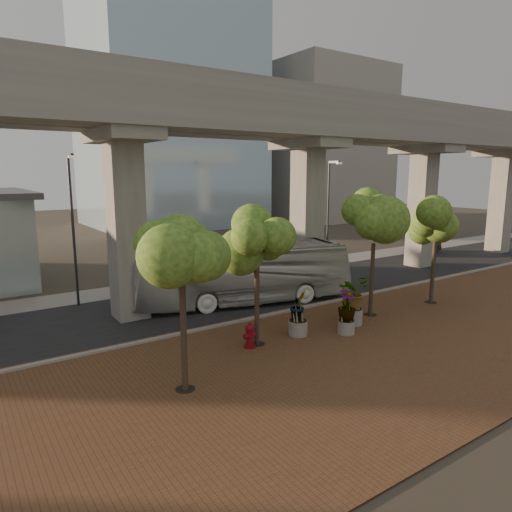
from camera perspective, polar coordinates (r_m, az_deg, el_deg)
ground at (r=25.89m, az=-1.13°, el=-6.50°), size 160.00×160.00×0.00m
brick_plaza at (r=20.03m, az=11.73°, el=-11.79°), size 70.00×13.00×0.06m
asphalt_road at (r=27.51m, az=-3.41°, el=-5.45°), size 90.00×8.00×0.04m
curb_strip at (r=24.29m, az=1.47°, el=-7.45°), size 70.00×0.25×0.16m
far_sidewalk at (r=32.21m, az=-8.44°, el=-3.18°), size 90.00×3.00×0.06m
transit_viaduct at (r=26.48m, az=-3.58°, el=9.86°), size 72.00×5.60×12.40m
midrise_block at (r=76.78m, az=8.25°, el=13.61°), size 18.00×16.00×24.00m
transit_bus at (r=26.37m, az=-1.69°, el=-2.20°), size 13.07×6.05×3.55m
parked_car at (r=45.60m, az=20.19°, el=1.14°), size 4.46×2.06×1.42m
fire_hydrant at (r=19.94m, az=-0.78°, el=-9.90°), size 0.56×0.51×1.13m
planter_front at (r=23.11m, az=12.01°, el=-4.72°), size 2.29×2.29×2.52m
planter_right at (r=21.78m, az=11.28°, el=-6.30°), size 1.97×1.97×2.11m
planter_left at (r=21.27m, az=5.32°, el=-6.44°), size 1.97×1.97×2.17m
street_tree_far_west at (r=15.25m, az=-9.33°, el=0.54°), size 3.21×3.21×6.37m
street_tree_near_west at (r=19.35m, az=0.12°, el=1.41°), size 3.21×3.21×5.92m
street_tree_near_east at (r=24.23m, az=14.58°, el=4.18°), size 3.92×3.92×6.79m
street_tree_far_east at (r=27.78m, az=21.60°, el=3.67°), size 3.37×3.37×6.12m
streetlamp_west at (r=27.22m, az=-21.91°, el=4.22°), size 0.42×1.23×8.48m
streetlamp_east at (r=36.03m, az=9.13°, el=6.04°), size 0.41×1.21×8.35m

